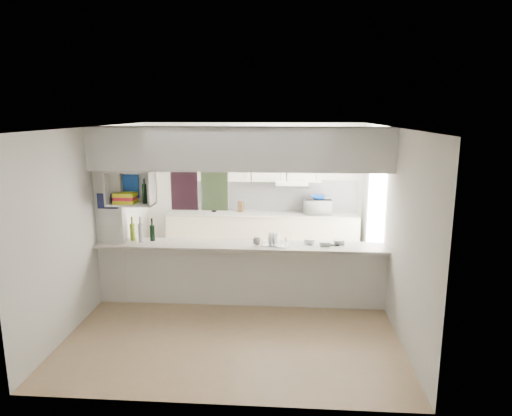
# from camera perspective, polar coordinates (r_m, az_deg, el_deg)

# --- Properties ---
(floor) EXTENTS (4.80, 4.80, 0.00)m
(floor) POSITION_cam_1_polar(r_m,az_deg,el_deg) (6.95, -1.91, -11.83)
(floor) COLOR tan
(floor) RESTS_ON ground
(ceiling) EXTENTS (4.80, 4.80, 0.00)m
(ceiling) POSITION_cam_1_polar(r_m,az_deg,el_deg) (6.37, -2.07, 10.11)
(ceiling) COLOR white
(ceiling) RESTS_ON wall_back
(wall_back) EXTENTS (4.20, 0.00, 4.20)m
(wall_back) POSITION_cam_1_polar(r_m,az_deg,el_deg) (8.88, -0.37, 2.21)
(wall_back) COLOR silver
(wall_back) RESTS_ON floor
(wall_left) EXTENTS (0.00, 4.80, 4.80)m
(wall_left) POSITION_cam_1_polar(r_m,az_deg,el_deg) (7.07, -19.17, -1.00)
(wall_left) COLOR silver
(wall_left) RESTS_ON floor
(wall_right) EXTENTS (0.00, 4.80, 4.80)m
(wall_right) POSITION_cam_1_polar(r_m,az_deg,el_deg) (6.66, 16.30, -1.59)
(wall_right) COLOR silver
(wall_right) RESTS_ON floor
(servery_partition) EXTENTS (4.20, 0.50, 2.60)m
(servery_partition) POSITION_cam_1_polar(r_m,az_deg,el_deg) (6.49, -3.53, 1.77)
(servery_partition) COLOR silver
(servery_partition) RESTS_ON floor
(cubby_shelf) EXTENTS (0.65, 0.35, 0.50)m
(cubby_shelf) POSITION_cam_1_polar(r_m,az_deg,el_deg) (6.74, -15.45, 2.19)
(cubby_shelf) COLOR white
(cubby_shelf) RESTS_ON bulkhead
(kitchen_run) EXTENTS (3.60, 0.63, 2.24)m
(kitchen_run) POSITION_cam_1_polar(r_m,az_deg,el_deg) (8.71, 0.55, -1.17)
(kitchen_run) COLOR beige
(kitchen_run) RESTS_ON floor
(microwave) EXTENTS (0.53, 0.39, 0.28)m
(microwave) POSITION_cam_1_polar(r_m,az_deg,el_deg) (8.64, 7.70, 0.21)
(microwave) COLOR white
(microwave) RESTS_ON bench_top
(bowl) EXTENTS (0.27, 0.27, 0.07)m
(bowl) POSITION_cam_1_polar(r_m,az_deg,el_deg) (8.60, 7.80, 1.32)
(bowl) COLOR #0D3995
(bowl) RESTS_ON microwave
(dish_rack) EXTENTS (0.42, 0.35, 0.20)m
(dish_rack) POSITION_cam_1_polar(r_m,az_deg,el_deg) (6.58, 2.54, -3.98)
(dish_rack) COLOR silver
(dish_rack) RESTS_ON breakfast_bar
(cup) EXTENTS (0.12, 0.12, 0.10)m
(cup) POSITION_cam_1_polar(r_m,az_deg,el_deg) (6.55, 0.07, -4.19)
(cup) COLOR white
(cup) RESTS_ON dish_rack
(wine_bottles) EXTENTS (0.53, 0.16, 0.38)m
(wine_bottles) POSITION_cam_1_polar(r_m,az_deg,el_deg) (6.98, -14.69, -2.96)
(wine_bottles) COLOR black
(wine_bottles) RESTS_ON breakfast_bar
(plastic_tubs) EXTENTS (0.58, 0.23, 0.07)m
(plastic_tubs) POSITION_cam_1_polar(r_m,az_deg,el_deg) (6.68, 8.27, -4.26)
(plastic_tubs) COLOR silver
(plastic_tubs) RESTS_ON breakfast_bar
(utensil_jar) EXTENTS (0.09, 0.09, 0.13)m
(utensil_jar) POSITION_cam_1_polar(r_m,az_deg,el_deg) (8.78, -5.29, -0.04)
(utensil_jar) COLOR black
(utensil_jar) RESTS_ON bench_top
(knife_block) EXTENTS (0.11, 0.10, 0.20)m
(knife_block) POSITION_cam_1_polar(r_m,az_deg,el_deg) (8.74, -1.93, 0.17)
(knife_block) COLOR #54391C
(knife_block) RESTS_ON bench_top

